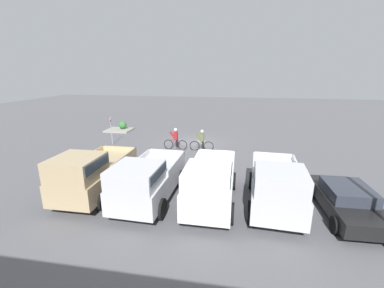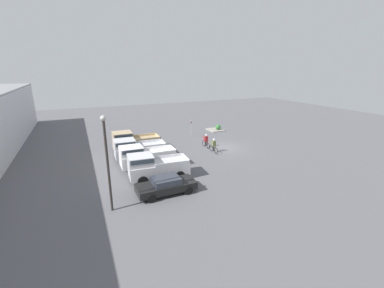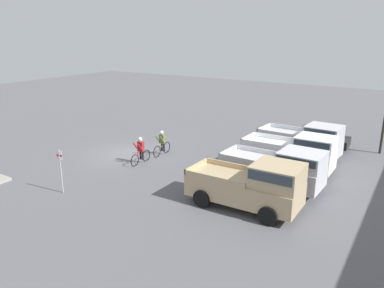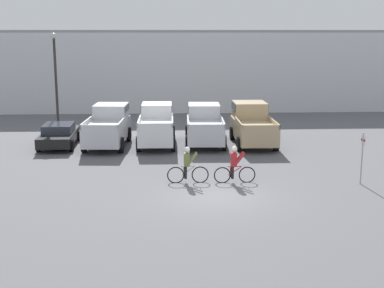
{
  "view_description": "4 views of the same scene",
  "coord_description": "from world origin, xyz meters",
  "px_view_note": "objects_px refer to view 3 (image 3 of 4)",
  "views": [
    {
      "loc": [
        -3.51,
        20.38,
        5.77
      ],
      "look_at": [
        -0.77,
        4.49,
        1.2
      ],
      "focal_mm": 24.0,
      "sensor_mm": 36.0,
      "label": 1
    },
    {
      "loc": [
        -24.93,
        15.24,
        9.13
      ],
      "look_at": [
        -0.77,
        4.49,
        1.2
      ],
      "focal_mm": 24.0,
      "sensor_mm": 36.0,
      "label": 2
    },
    {
      "loc": [
        17.46,
        16.02,
        7.66
      ],
      "look_at": [
        -0.77,
        4.49,
        1.2
      ],
      "focal_mm": 35.0,
      "sensor_mm": 36.0,
      "label": 3
    },
    {
      "loc": [
        -1.99,
        -20.52,
        6.54
      ],
      "look_at": [
        -0.77,
        4.49,
        1.2
      ],
      "focal_mm": 50.0,
      "sensor_mm": 36.0,
      "label": 4
    }
  ],
  "objects_px": {
    "pickup_truck_0": "(305,140)",
    "fire_lane_sign": "(60,167)",
    "pickup_truck_2": "(279,168)",
    "cyclist_1": "(162,143)",
    "pickup_truck_3": "(254,185)",
    "cyclist_0": "(141,150)",
    "sedan_0": "(315,137)",
    "pickup_truck_1": "(294,152)"
  },
  "relations": [
    {
      "from": "pickup_truck_0",
      "to": "fire_lane_sign",
      "type": "xyz_separation_m",
      "value": [
        11.75,
        -8.56,
        0.2
      ]
    },
    {
      "from": "pickup_truck_2",
      "to": "fire_lane_sign",
      "type": "xyz_separation_m",
      "value": [
        6.16,
        -8.87,
        0.23
      ]
    },
    {
      "from": "cyclist_1",
      "to": "pickup_truck_0",
      "type": "bearing_deg",
      "value": 117.94
    },
    {
      "from": "pickup_truck_3",
      "to": "cyclist_0",
      "type": "xyz_separation_m",
      "value": [
        -2.08,
        -8.23,
        -0.36
      ]
    },
    {
      "from": "sedan_0",
      "to": "pickup_truck_2",
      "type": "xyz_separation_m",
      "value": [
        8.41,
        0.4,
        0.47
      ]
    },
    {
      "from": "pickup_truck_2",
      "to": "cyclist_1",
      "type": "bearing_deg",
      "value": -99.16
    },
    {
      "from": "pickup_truck_3",
      "to": "sedan_0",
      "type": "bearing_deg",
      "value": -178.84
    },
    {
      "from": "pickup_truck_1",
      "to": "pickup_truck_2",
      "type": "xyz_separation_m",
      "value": [
        2.81,
        0.14,
        -0.03
      ]
    },
    {
      "from": "sedan_0",
      "to": "cyclist_0",
      "type": "distance_m",
      "value": 12.13
    },
    {
      "from": "cyclist_0",
      "to": "cyclist_1",
      "type": "relative_size",
      "value": 1.0
    },
    {
      "from": "sedan_0",
      "to": "fire_lane_sign",
      "type": "relative_size",
      "value": 1.97
    },
    {
      "from": "sedan_0",
      "to": "pickup_truck_0",
      "type": "xyz_separation_m",
      "value": [
        2.83,
        0.09,
        0.5
      ]
    },
    {
      "from": "sedan_0",
      "to": "pickup_truck_1",
      "type": "height_order",
      "value": "pickup_truck_1"
    },
    {
      "from": "pickup_truck_0",
      "to": "cyclist_0",
      "type": "height_order",
      "value": "pickup_truck_0"
    },
    {
      "from": "pickup_truck_1",
      "to": "pickup_truck_3",
      "type": "bearing_deg",
      "value": -0.37
    },
    {
      "from": "cyclist_1",
      "to": "fire_lane_sign",
      "type": "distance_m",
      "value": 7.54
    },
    {
      "from": "cyclist_0",
      "to": "pickup_truck_2",
      "type": "bearing_deg",
      "value": 94.77
    },
    {
      "from": "pickup_truck_3",
      "to": "pickup_truck_1",
      "type": "bearing_deg",
      "value": 179.63
    },
    {
      "from": "pickup_truck_1",
      "to": "pickup_truck_3",
      "type": "distance_m",
      "value": 5.59
    },
    {
      "from": "pickup_truck_0",
      "to": "sedan_0",
      "type": "bearing_deg",
      "value": -178.16
    },
    {
      "from": "pickup_truck_0",
      "to": "pickup_truck_2",
      "type": "height_order",
      "value": "pickup_truck_0"
    },
    {
      "from": "fire_lane_sign",
      "to": "pickup_truck_0",
      "type": "bearing_deg",
      "value": 143.93
    },
    {
      "from": "cyclist_0",
      "to": "pickup_truck_1",
      "type": "bearing_deg",
      "value": 113.02
    },
    {
      "from": "sedan_0",
      "to": "cyclist_0",
      "type": "bearing_deg",
      "value": -41.27
    },
    {
      "from": "pickup_truck_3",
      "to": "fire_lane_sign",
      "type": "xyz_separation_m",
      "value": [
        3.37,
        -8.69,
        0.19
      ]
    },
    {
      "from": "cyclist_1",
      "to": "pickup_truck_1",
      "type": "bearing_deg",
      "value": 100.18
    },
    {
      "from": "cyclist_0",
      "to": "sedan_0",
      "type": "bearing_deg",
      "value": 138.73
    },
    {
      "from": "pickup_truck_2",
      "to": "fire_lane_sign",
      "type": "relative_size",
      "value": 2.27
    },
    {
      "from": "pickup_truck_3",
      "to": "fire_lane_sign",
      "type": "bearing_deg",
      "value": -68.78
    },
    {
      "from": "pickup_truck_3",
      "to": "fire_lane_sign",
      "type": "height_order",
      "value": "pickup_truck_3"
    },
    {
      "from": "pickup_truck_3",
      "to": "fire_lane_sign",
      "type": "relative_size",
      "value": 2.24
    },
    {
      "from": "sedan_0",
      "to": "cyclist_1",
      "type": "relative_size",
      "value": 2.45
    },
    {
      "from": "sedan_0",
      "to": "pickup_truck_3",
      "type": "height_order",
      "value": "pickup_truck_3"
    },
    {
      "from": "sedan_0",
      "to": "fire_lane_sign",
      "type": "bearing_deg",
      "value": -30.16
    },
    {
      "from": "pickup_truck_0",
      "to": "fire_lane_sign",
      "type": "distance_m",
      "value": 14.54
    },
    {
      "from": "pickup_truck_2",
      "to": "cyclist_0",
      "type": "distance_m",
      "value": 8.44
    },
    {
      "from": "pickup_truck_2",
      "to": "pickup_truck_3",
      "type": "height_order",
      "value": "pickup_truck_3"
    },
    {
      "from": "cyclist_0",
      "to": "fire_lane_sign",
      "type": "bearing_deg",
      "value": -4.89
    },
    {
      "from": "pickup_truck_0",
      "to": "cyclist_1",
      "type": "relative_size",
      "value": 2.79
    },
    {
      "from": "sedan_0",
      "to": "pickup_truck_1",
      "type": "distance_m",
      "value": 5.63
    },
    {
      "from": "pickup_truck_1",
      "to": "pickup_truck_2",
      "type": "relative_size",
      "value": 0.98
    },
    {
      "from": "sedan_0",
      "to": "pickup_truck_2",
      "type": "height_order",
      "value": "pickup_truck_2"
    }
  ]
}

